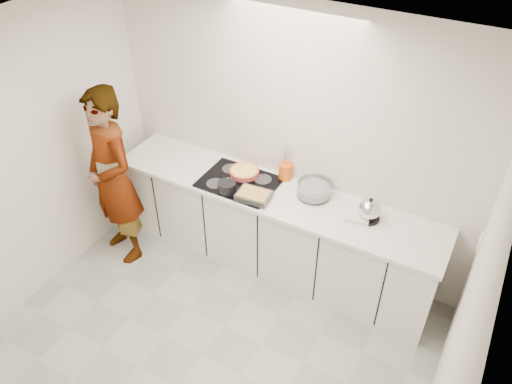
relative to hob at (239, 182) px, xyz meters
The scene contains 16 objects.
floor 1.60m from the hob, 74.48° to the right, with size 3.60×3.20×0.00m, color #A9AA9F.
ceiling 2.13m from the hob, 74.48° to the right, with size 3.60×3.20×0.00m, color white.
wall_back 0.62m from the hob, 44.17° to the left, with size 3.60×0.00×2.60m, color silver.
wall_left 1.96m from the hob, 139.01° to the right, with size 0.00×3.20×2.60m, color silver.
wall_right 2.51m from the hob, 29.95° to the right, with size 0.02×3.20×2.60m.
base_cabinets 0.60m from the hob, ahead, with size 3.20×0.58×0.87m, color white.
countertop 0.35m from the hob, ahead, with size 3.24×0.64×0.04m, color white.
hob is the anchor object (origin of this frame).
tart_dish 0.14m from the hob, 98.96° to the left, with size 0.35×0.35×0.05m.
saucepan 0.19m from the hob, 97.71° to the right, with size 0.18×0.18×0.16m.
baking_dish 0.29m from the hob, 32.21° to the right, with size 0.32×0.25×0.06m.
mixing_bowl 0.72m from the hob, 12.81° to the left, with size 0.40×0.40×0.14m.
tea_towel 1.17m from the hob, ahead, with size 0.21×0.15×0.03m, color white.
kettle 1.25m from the hob, ahead, with size 0.21×0.21×0.23m.
utensil_crock 0.45m from the hob, 38.11° to the left, with size 0.13×0.13×0.16m, color #E95610.
cook 1.21m from the hob, 152.32° to the right, with size 0.68×0.45×1.86m, color white.
Camera 1 is at (1.65, -1.99, 3.73)m, focal length 35.00 mm.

